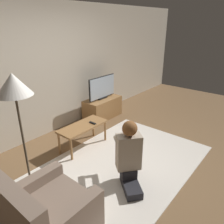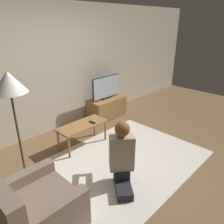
{
  "view_description": "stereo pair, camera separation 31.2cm",
  "coord_description": "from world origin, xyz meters",
  "px_view_note": "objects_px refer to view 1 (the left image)",
  "views": [
    {
      "loc": [
        -2.45,
        -1.8,
        2.22
      ],
      "look_at": [
        0.48,
        0.62,
        0.63
      ],
      "focal_mm": 35.0,
      "sensor_mm": 36.0,
      "label": 1
    },
    {
      "loc": [
        -2.24,
        -2.03,
        2.22
      ],
      "look_at": [
        0.48,
        0.62,
        0.63
      ],
      "focal_mm": 35.0,
      "sensor_mm": 36.0,
      "label": 2
    }
  ],
  "objects_px": {
    "coffee_table": "(83,128)",
    "floor_lamp": "(14,91)",
    "person_kneeling": "(129,153)",
    "tv": "(102,88)",
    "armchair": "(47,214)"
  },
  "relations": [
    {
      "from": "coffee_table",
      "to": "armchair",
      "type": "height_order",
      "value": "armchair"
    },
    {
      "from": "person_kneeling",
      "to": "armchair",
      "type": "bearing_deg",
      "value": 29.6
    },
    {
      "from": "tv",
      "to": "person_kneeling",
      "type": "bearing_deg",
      "value": -129.31
    },
    {
      "from": "coffee_table",
      "to": "floor_lamp",
      "type": "xyz_separation_m",
      "value": [
        -1.23,
        -0.18,
        1.04
      ]
    },
    {
      "from": "tv",
      "to": "coffee_table",
      "type": "height_order",
      "value": "tv"
    },
    {
      "from": "person_kneeling",
      "to": "floor_lamp",
      "type": "bearing_deg",
      "value": -8.81
    },
    {
      "from": "armchair",
      "to": "person_kneeling",
      "type": "relative_size",
      "value": 0.86
    },
    {
      "from": "armchair",
      "to": "coffee_table",
      "type": "bearing_deg",
      "value": -56.0
    },
    {
      "from": "armchair",
      "to": "floor_lamp",
      "type": "bearing_deg",
      "value": -18.81
    },
    {
      "from": "tv",
      "to": "person_kneeling",
      "type": "relative_size",
      "value": 0.85
    },
    {
      "from": "armchair",
      "to": "person_kneeling",
      "type": "xyz_separation_m",
      "value": [
        1.23,
        -0.21,
        0.25
      ]
    },
    {
      "from": "tv",
      "to": "armchair",
      "type": "height_order",
      "value": "tv"
    },
    {
      "from": "coffee_table",
      "to": "floor_lamp",
      "type": "relative_size",
      "value": 0.57
    },
    {
      "from": "coffee_table",
      "to": "person_kneeling",
      "type": "height_order",
      "value": "person_kneeling"
    },
    {
      "from": "coffee_table",
      "to": "person_kneeling",
      "type": "distance_m",
      "value": 1.27
    }
  ]
}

